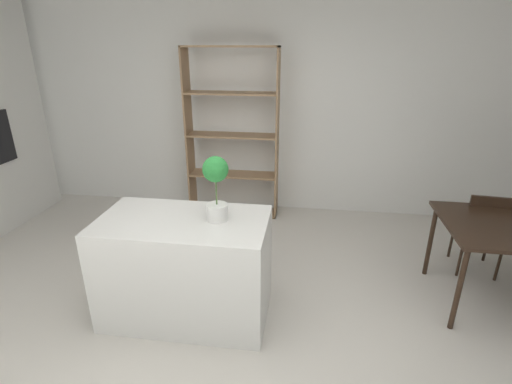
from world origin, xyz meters
TOP-DOWN VIEW (x-y plane):
  - ground_plane at (0.00, 0.00)m, footprint 10.34×10.34m
  - back_partition at (0.00, 2.63)m, footprint 7.50×0.06m
  - kitchen_island at (-0.39, 0.21)m, footprint 1.36×0.77m
  - potted_plant_on_island at (-0.11, 0.25)m, footprint 0.20×0.20m
  - open_bookshelf at (-0.41, 2.33)m, footprint 1.18×0.31m
  - dining_chair_far at (2.31, 1.20)m, footprint 0.45×0.47m

SIDE VIEW (x-z plane):
  - ground_plane at x=0.00m, z-range 0.00..0.00m
  - kitchen_island at x=-0.39m, z-range 0.00..0.89m
  - dining_chair_far at x=2.31m, z-range 0.08..0.97m
  - open_bookshelf at x=-0.41m, z-range 0.00..2.17m
  - potted_plant_on_island at x=-0.11m, z-range 0.94..1.46m
  - back_partition at x=0.00m, z-range 0.00..2.81m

